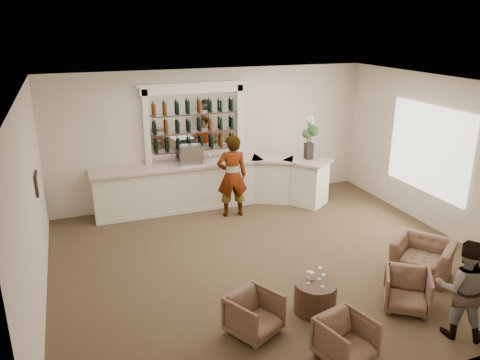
{
  "coord_description": "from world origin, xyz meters",
  "views": [
    {
      "loc": [
        -3.33,
        -7.3,
        4.36
      ],
      "look_at": [
        -0.27,
        0.9,
        1.37
      ],
      "focal_mm": 35.0,
      "sensor_mm": 36.0,
      "label": 1
    }
  ],
  "objects_px": {
    "cocktail_table": "(315,297)",
    "armchair_left": "(254,314)",
    "armchair_far": "(422,258)",
    "sommelier": "(232,176)",
    "armchair_center": "(346,340)",
    "guest": "(463,289)",
    "armchair_right": "(407,291)",
    "flower_vase": "(309,135)",
    "bar_counter": "(214,184)",
    "espresso_machine": "(191,155)"
  },
  "relations": [
    {
      "from": "espresso_machine",
      "to": "flower_vase",
      "type": "bearing_deg",
      "value": -5.44
    },
    {
      "from": "cocktail_table",
      "to": "armchair_right",
      "type": "bearing_deg",
      "value": -17.49
    },
    {
      "from": "bar_counter",
      "to": "guest",
      "type": "height_order",
      "value": "guest"
    },
    {
      "from": "armchair_left",
      "to": "armchair_right",
      "type": "distance_m",
      "value": 2.52
    },
    {
      "from": "armchair_left",
      "to": "armchair_center",
      "type": "bearing_deg",
      "value": -72.88
    },
    {
      "from": "bar_counter",
      "to": "cocktail_table",
      "type": "relative_size",
      "value": 8.6
    },
    {
      "from": "cocktail_table",
      "to": "armchair_center",
      "type": "relative_size",
      "value": 0.97
    },
    {
      "from": "armchair_right",
      "to": "flower_vase",
      "type": "height_order",
      "value": "flower_vase"
    },
    {
      "from": "sommelier",
      "to": "espresso_machine",
      "type": "height_order",
      "value": "sommelier"
    },
    {
      "from": "armchair_center",
      "to": "flower_vase",
      "type": "height_order",
      "value": "flower_vase"
    },
    {
      "from": "cocktail_table",
      "to": "armchair_far",
      "type": "distance_m",
      "value": 2.38
    },
    {
      "from": "guest",
      "to": "armchair_left",
      "type": "xyz_separation_m",
      "value": [
        -2.76,
        1.05,
        -0.44
      ]
    },
    {
      "from": "flower_vase",
      "to": "armchair_far",
      "type": "bearing_deg",
      "value": -86.41
    },
    {
      "from": "bar_counter",
      "to": "flower_vase",
      "type": "height_order",
      "value": "flower_vase"
    },
    {
      "from": "sommelier",
      "to": "flower_vase",
      "type": "relative_size",
      "value": 1.83
    },
    {
      "from": "cocktail_table",
      "to": "armchair_left",
      "type": "bearing_deg",
      "value": -170.98
    },
    {
      "from": "sommelier",
      "to": "cocktail_table",
      "type": "bearing_deg",
      "value": 97.22
    },
    {
      "from": "armchair_far",
      "to": "espresso_machine",
      "type": "xyz_separation_m",
      "value": [
        -3.05,
        4.48,
        1.04
      ]
    },
    {
      "from": "guest",
      "to": "armchair_center",
      "type": "bearing_deg",
      "value": 33.42
    },
    {
      "from": "cocktail_table",
      "to": "espresso_machine",
      "type": "distance_m",
      "value": 4.99
    },
    {
      "from": "guest",
      "to": "armchair_center",
      "type": "distance_m",
      "value": 1.88
    },
    {
      "from": "sommelier",
      "to": "armchair_far",
      "type": "relative_size",
      "value": 1.94
    },
    {
      "from": "armchair_far",
      "to": "guest",
      "type": "bearing_deg",
      "value": -60.44
    },
    {
      "from": "guest",
      "to": "armchair_right",
      "type": "bearing_deg",
      "value": -35.27
    },
    {
      "from": "armchair_far",
      "to": "flower_vase",
      "type": "height_order",
      "value": "flower_vase"
    },
    {
      "from": "sommelier",
      "to": "armchair_left",
      "type": "height_order",
      "value": "sommelier"
    },
    {
      "from": "espresso_machine",
      "to": "guest",
      "type": "bearing_deg",
      "value": -62.49
    },
    {
      "from": "cocktail_table",
      "to": "sommelier",
      "type": "bearing_deg",
      "value": 89.04
    },
    {
      "from": "armchair_left",
      "to": "flower_vase",
      "type": "bearing_deg",
      "value": 26.42
    },
    {
      "from": "armchair_center",
      "to": "guest",
      "type": "bearing_deg",
      "value": -18.03
    },
    {
      "from": "bar_counter",
      "to": "armchair_far",
      "type": "distance_m",
      "value": 5.1
    },
    {
      "from": "guest",
      "to": "armchair_left",
      "type": "bearing_deg",
      "value": 15.7
    },
    {
      "from": "cocktail_table",
      "to": "flower_vase",
      "type": "relative_size",
      "value": 0.63
    },
    {
      "from": "cocktail_table",
      "to": "flower_vase",
      "type": "distance_m",
      "value": 4.96
    },
    {
      "from": "guest",
      "to": "espresso_machine",
      "type": "xyz_separation_m",
      "value": [
        -2.35,
        6.04,
        0.61
      ]
    },
    {
      "from": "cocktail_table",
      "to": "flower_vase",
      "type": "height_order",
      "value": "flower_vase"
    },
    {
      "from": "bar_counter",
      "to": "armchair_center",
      "type": "bearing_deg",
      "value": -90.12
    },
    {
      "from": "armchair_left",
      "to": "armchair_right",
      "type": "relative_size",
      "value": 0.98
    },
    {
      "from": "armchair_left",
      "to": "armchair_far",
      "type": "bearing_deg",
      "value": -19.06
    },
    {
      "from": "armchair_center",
      "to": "sommelier",
      "type": "bearing_deg",
      "value": 72.49
    },
    {
      "from": "flower_vase",
      "to": "bar_counter",
      "type": "bearing_deg",
      "value": 166.77
    },
    {
      "from": "armchair_left",
      "to": "armchair_far",
      "type": "distance_m",
      "value": 3.5
    },
    {
      "from": "cocktail_table",
      "to": "guest",
      "type": "relative_size",
      "value": 0.44
    },
    {
      "from": "espresso_machine",
      "to": "cocktail_table",
      "type": "bearing_deg",
      "value": -75.52
    },
    {
      "from": "espresso_machine",
      "to": "flower_vase",
      "type": "relative_size",
      "value": 0.48
    },
    {
      "from": "armchair_right",
      "to": "flower_vase",
      "type": "xyz_separation_m",
      "value": [
        0.72,
        4.67,
        1.42
      ]
    },
    {
      "from": "armchair_far",
      "to": "sommelier",
      "type": "bearing_deg",
      "value": 175.13
    },
    {
      "from": "cocktail_table",
      "to": "armchair_far",
      "type": "bearing_deg",
      "value": 8.08
    },
    {
      "from": "armchair_left",
      "to": "armchair_center",
      "type": "relative_size",
      "value": 1.01
    },
    {
      "from": "cocktail_table",
      "to": "armchair_right",
      "type": "distance_m",
      "value": 1.47
    }
  ]
}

